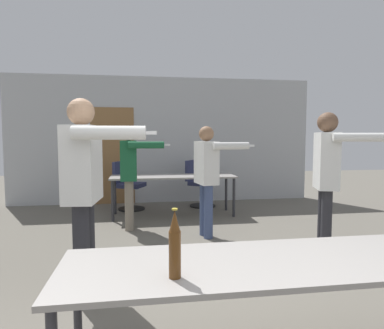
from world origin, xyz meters
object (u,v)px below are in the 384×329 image
Objects in this scene: person_near_casual at (207,171)px; beer_bottle at (175,245)px; office_chair_side_rolled at (199,185)px; person_left_plaid at (130,168)px; person_right_polo at (84,179)px; office_chair_mid_tucked at (128,187)px; person_center_tall at (327,170)px.

person_near_casual is 3.18m from beer_bottle.
beer_bottle reaches higher than office_chair_side_rolled.
person_left_plaid is 1.67× the size of office_chair_side_rolled.
person_left_plaid reaches higher than beer_bottle.
person_left_plaid is at bearing 177.04° from person_right_polo.
office_chair_side_rolled reaches higher than office_chair_mid_tucked.
person_right_polo is 1.62m from beer_bottle.
person_left_plaid is at bearing 94.87° from beer_bottle.
beer_bottle is at bearing 24.77° from office_chair_side_rolled.
beer_bottle is at bearing 4.83° from person_left_plaid.
person_left_plaid reaches higher than office_chair_mid_tucked.
office_chair_side_rolled is at bearing 139.07° from person_left_plaid.
office_chair_mid_tucked is at bearing -159.90° from person_near_casual.
person_center_tall reaches higher than office_chair_mid_tucked.
person_near_casual is 1.66× the size of office_chair_side_rolled.
person_center_tall is 1.80× the size of office_chair_side_rolled.
person_left_plaid reaches higher than person_near_casual.
person_center_tall is (2.29, -1.68, 0.10)m from person_left_plaid.
person_center_tall is 3.43m from office_chair_side_rolled.
beer_bottle is (-1.05, -5.24, 0.44)m from office_chair_side_rolled.
person_near_casual is 4.53× the size of beer_bottle.
person_center_tall is at bearing 107.01° from person_right_polo.
person_right_polo is at bearing 19.67° from office_chair_mid_tucked.
office_chair_side_rolled is at bearing -147.30° from person_center_tall.
office_chair_side_rolled is (1.36, 1.57, -0.50)m from person_left_plaid.
person_near_casual reaches higher than office_chair_mid_tucked.
person_near_casual is at bearing 61.84° from person_left_plaid.
person_near_casual is at bearing 29.01° from office_chair_side_rolled.
office_chair_side_rolled is 1.45m from office_chair_mid_tucked.
person_left_plaid is 2.23m from person_right_polo.
person_center_tall reaches higher than beer_bottle.
beer_bottle is (-1.97, -2.00, -0.15)m from person_center_tall.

